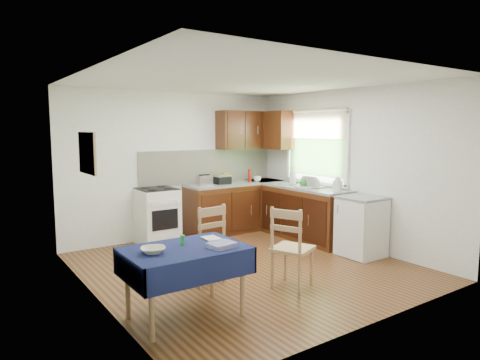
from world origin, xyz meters
TOP-DOWN VIEW (x-y plane):
  - floor at (0.00, 0.00)m, footprint 4.20×4.20m
  - ceiling at (0.00, 0.00)m, footprint 4.00×4.20m
  - wall_back at (0.00, 2.10)m, footprint 4.00×0.02m
  - wall_front at (0.00, -2.10)m, footprint 4.00×0.02m
  - wall_left at (-2.00, 0.00)m, footprint 0.02×4.20m
  - wall_right at (2.00, 0.00)m, footprint 0.02×4.20m
  - base_cabinets at (1.36, 1.26)m, footprint 1.90×2.30m
  - worktop_back at (1.05, 1.80)m, footprint 1.90×0.60m
  - worktop_right at (1.70, 0.65)m, footprint 0.60×1.70m
  - worktop_corner at (1.70, 1.80)m, footprint 0.60×0.60m
  - splashback at (0.65, 2.08)m, footprint 2.70×0.02m
  - upper_cabinets at (1.52, 1.80)m, footprint 1.20×0.85m
  - stove at (-0.50, 1.80)m, footprint 0.60×0.61m
  - window at (1.97, 0.70)m, footprint 0.04×1.48m
  - fridge at (1.70, -0.55)m, footprint 0.58×0.60m
  - corkboard at (-1.97, 0.30)m, footprint 0.04×0.62m
  - dining_table at (-1.40, -0.93)m, footprint 1.17×0.79m
  - chair_far at (-0.76, -0.22)m, footprint 0.46×0.46m
  - chair_near at (-0.03, -0.94)m, footprint 0.57×0.57m
  - toaster at (0.38, 1.78)m, footprint 0.25×0.16m
  - sandwich_press at (0.75, 1.79)m, footprint 0.27×0.23m
  - sauce_bottle at (1.26, 1.66)m, footprint 0.06×0.06m
  - yellow_packet at (0.92, 1.96)m, footprint 0.15×0.13m
  - dish_rack at (1.67, 0.51)m, footprint 0.42×0.32m
  - kettle at (1.66, -0.10)m, footprint 0.14×0.14m
  - cup at (1.43, 1.65)m, footprint 0.16×0.16m
  - soap_bottle_a at (1.65, 0.94)m, footprint 0.17×0.17m
  - soap_bottle_b at (1.67, 0.94)m, footprint 0.12×0.12m
  - soap_bottle_c at (1.68, 0.67)m, footprint 0.15×0.15m
  - plate_bowl at (-1.74, -0.93)m, footprint 0.29×0.29m
  - book at (-1.10, -0.80)m, footprint 0.17×0.22m
  - spice_jar at (-1.37, -0.82)m, footprint 0.05×0.05m
  - tea_towel at (-1.10, -1.13)m, footprint 0.28×0.23m

SIDE VIEW (x-z plane):
  - floor at x=0.00m, z-range 0.00..0.00m
  - base_cabinets at x=1.36m, z-range 0.00..0.86m
  - fridge at x=1.70m, z-range 0.00..0.88m
  - stove at x=-0.50m, z-range 0.00..0.92m
  - chair_far at x=-0.76m, z-range 0.03..1.00m
  - chair_near at x=-0.03m, z-range 0.03..1.01m
  - dining_table at x=-1.40m, z-range 0.25..0.96m
  - book at x=-1.10m, z-range 0.71..0.72m
  - tea_towel at x=-1.10m, z-range 0.71..0.75m
  - plate_bowl at x=-1.74m, z-range 0.71..0.76m
  - spice_jar at x=-1.37m, z-range 0.71..0.80m
  - worktop_back at x=1.05m, z-range 0.86..0.90m
  - worktop_right at x=1.70m, z-range 0.86..0.90m
  - worktop_corner at x=1.70m, z-range 0.86..0.90m
  - dish_rack at x=1.67m, z-range 0.82..1.02m
  - cup at x=1.43m, z-range 0.90..1.01m
  - sandwich_press at x=0.75m, z-range 0.90..1.05m
  - yellow_packet at x=0.92m, z-range 0.90..1.07m
  - toaster at x=0.38m, z-range 0.89..1.09m
  - soap_bottle_c at x=1.68m, z-range 0.90..1.08m
  - soap_bottle_b at x=1.67m, z-range 0.90..1.09m
  - kettle at x=1.66m, z-range 0.89..1.13m
  - sauce_bottle at x=1.26m, z-range 0.90..1.15m
  - soap_bottle_a at x=1.65m, z-range 0.90..1.21m
  - splashback at x=0.65m, z-range 0.90..1.50m
  - wall_back at x=0.00m, z-range 0.00..2.50m
  - wall_front at x=0.00m, z-range 0.00..2.50m
  - wall_left at x=-2.00m, z-range 0.00..2.50m
  - wall_right at x=2.00m, z-range 0.00..2.50m
  - corkboard at x=-1.97m, z-range 1.36..1.83m
  - window at x=1.97m, z-range 1.02..2.28m
  - upper_cabinets at x=1.52m, z-range 1.50..2.20m
  - ceiling at x=0.00m, z-range 2.49..2.51m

